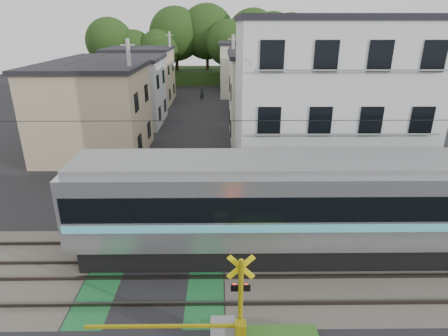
{
  "coord_description": "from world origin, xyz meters",
  "views": [
    {
      "loc": [
        2.44,
        -11.99,
        8.88
      ],
      "look_at": [
        2.63,
        5.0,
        2.29
      ],
      "focal_mm": 30.0,
      "sensor_mm": 36.0,
      "label": 1
    }
  ],
  "objects_px": {
    "crossing_signal_far": "(113,210)",
    "apartment_block": "(324,102)",
    "crossing_signal_near": "(226,328)",
    "pedestrian": "(202,94)"
  },
  "relations": [
    {
      "from": "crossing_signal_far",
      "to": "apartment_block",
      "type": "height_order",
      "value": "apartment_block"
    },
    {
      "from": "crossing_signal_near",
      "to": "apartment_block",
      "type": "distance_m",
      "value": 14.95
    },
    {
      "from": "crossing_signal_near",
      "to": "apartment_block",
      "type": "height_order",
      "value": "apartment_block"
    },
    {
      "from": "pedestrian",
      "to": "crossing_signal_near",
      "type": "bearing_deg",
      "value": 72.68
    },
    {
      "from": "crossing_signal_near",
      "to": "pedestrian",
      "type": "height_order",
      "value": "crossing_signal_near"
    },
    {
      "from": "crossing_signal_near",
      "to": "crossing_signal_far",
      "type": "xyz_separation_m",
      "value": [
        -5.17,
        7.31,
        0.0
      ]
    },
    {
      "from": "crossing_signal_far",
      "to": "pedestrian",
      "type": "height_order",
      "value": "crossing_signal_far"
    },
    {
      "from": "apartment_block",
      "to": "pedestrian",
      "type": "height_order",
      "value": "apartment_block"
    },
    {
      "from": "crossing_signal_near",
      "to": "apartment_block",
      "type": "xyz_separation_m",
      "value": [
        5.91,
        13.15,
        3.94
      ]
    },
    {
      "from": "crossing_signal_far",
      "to": "crossing_signal_near",
      "type": "bearing_deg",
      "value": -54.71
    }
  ]
}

